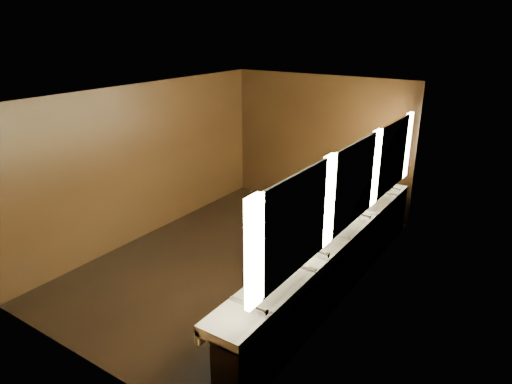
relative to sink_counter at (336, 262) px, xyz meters
The scene contains 10 objects.
floor 1.86m from the sink_counter, behind, with size 6.00×6.00×0.00m, color black.
ceiling 2.92m from the sink_counter, behind, with size 4.00×6.00×0.02m, color #2D2D2B.
wall_back 3.61m from the sink_counter, 120.87° to the left, with size 4.00×0.02×2.80m, color black.
wall_front 3.61m from the sink_counter, 120.87° to the right, with size 4.00×0.02×2.80m, color black.
wall_left 3.90m from the sink_counter, behind, with size 0.02×6.00×2.80m, color black.
wall_right 0.93m from the sink_counter, ahead, with size 0.02×6.00×2.80m, color black.
sink_counter is the anchor object (origin of this frame).
mirror_band 1.27m from the sink_counter, ahead, with size 0.06×5.03×1.15m.
person 0.86m from the sink_counter, 140.82° to the right, with size 0.59×0.39×1.62m, color #96CCE0.
trash_bin 0.37m from the sink_counter, 140.28° to the right, with size 0.34×0.34×0.52m, color black.
Camera 1 is at (4.09, -5.53, 3.76)m, focal length 32.00 mm.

